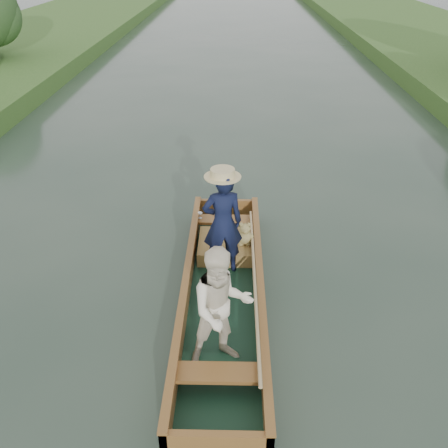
{
  "coord_description": "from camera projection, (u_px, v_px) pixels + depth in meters",
  "views": [
    {
      "loc": [
        0.14,
        -5.58,
        4.44
      ],
      "look_at": [
        0.0,
        0.6,
        0.95
      ],
      "focal_mm": 40.0,
      "sensor_mm": 36.0,
      "label": 1
    }
  ],
  "objects": [
    {
      "name": "punt",
      "position": [
        223.0,
        277.0,
        6.67
      ],
      "size": [
        1.12,
        5.0,
        1.72
      ],
      "color": "#133120",
      "rests_on": "ground"
    },
    {
      "name": "trees_far",
      "position": [
        283.0,
        23.0,
        13.71
      ],
      "size": [
        23.04,
        14.67,
        4.71
      ],
      "color": "#47331E",
      "rests_on": "ground"
    },
    {
      "name": "ground",
      "position": [
        223.0,
        303.0,
        7.05
      ],
      "size": [
        120.0,
        120.0,
        0.0
      ],
      "primitive_type": "plane",
      "color": "#283D30",
      "rests_on": "ground"
    }
  ]
}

